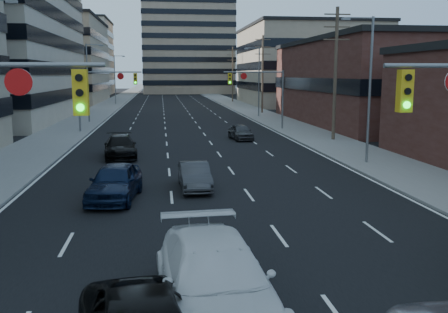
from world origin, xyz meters
TOP-DOWN VIEW (x-y plane):
  - road_surface at (0.00, 130.00)m, footprint 18.00×300.00m
  - sidewalk_left at (-11.50, 130.00)m, footprint 5.00×300.00m
  - sidewalk_right at (11.50, 130.00)m, footprint 5.00×300.00m
  - office_left_far at (-24.00, 100.00)m, footprint 20.00×30.00m
  - storefront_right_mid at (24.00, 50.00)m, footprint 20.00×30.00m
  - office_right_far at (25.00, 88.00)m, footprint 22.00×28.00m
  - bg_block_left at (-28.00, 140.00)m, footprint 24.00×24.00m
  - bg_block_right at (32.00, 130.00)m, footprint 22.00×22.00m
  - signal_far_left at (-7.68, 45.00)m, footprint 6.09×0.33m
  - signal_far_right at (7.68, 45.00)m, footprint 6.09×0.33m
  - utility_pole_block at (12.20, 36.00)m, footprint 2.20×0.28m
  - utility_pole_midblock at (12.20, 66.00)m, footprint 2.20×0.28m
  - utility_pole_distant at (12.20, 96.00)m, footprint 2.20×0.28m
  - streetlight_left_mid at (-10.34, 55.00)m, footprint 2.03×0.22m
  - streetlight_left_far at (-10.34, 90.00)m, footprint 2.03×0.22m
  - streetlight_right_near at (10.34, 25.00)m, footprint 2.03×0.22m
  - streetlight_right_far at (10.34, 60.00)m, footprint 2.03×0.22m
  - white_van at (-1.03, 6.44)m, footprint 2.89×6.31m
  - sedan_blue at (-4.32, 17.89)m, footprint 2.54×5.06m
  - sedan_grey_center at (-0.63, 19.56)m, footprint 1.53×4.05m
  - sedan_black_far at (-4.99, 29.62)m, footprint 2.59×5.33m
  - sedan_grey_right at (4.57, 37.84)m, footprint 2.01×4.10m

SIDE VIEW (x-z plane):
  - road_surface at x=0.00m, z-range 0.00..0.02m
  - sidewalk_left at x=-11.50m, z-range 0.00..0.15m
  - sidewalk_right at x=11.50m, z-range 0.00..0.15m
  - sedan_grey_center at x=-0.63m, z-range 0.00..1.32m
  - sedan_grey_right at x=4.57m, z-range 0.00..1.35m
  - sedan_black_far at x=-4.99m, z-range 0.00..1.49m
  - sedan_blue at x=-4.32m, z-range 0.00..1.65m
  - white_van at x=-1.03m, z-range 0.00..1.79m
  - signal_far_left at x=-7.68m, z-range 1.30..7.30m
  - signal_far_right at x=7.68m, z-range 1.30..7.30m
  - storefront_right_mid at x=24.00m, z-range 0.00..9.00m
  - streetlight_left_mid at x=-10.34m, z-range 0.55..9.55m
  - streetlight_left_far at x=-10.34m, z-range 0.55..9.55m
  - streetlight_right_near at x=10.34m, z-range 0.55..9.55m
  - streetlight_right_far at x=10.34m, z-range 0.55..9.55m
  - utility_pole_block at x=12.20m, z-range 0.28..11.28m
  - utility_pole_midblock at x=12.20m, z-range 0.28..11.28m
  - utility_pole_distant at x=12.20m, z-range 0.28..11.28m
  - bg_block_right at x=32.00m, z-range 0.00..12.00m
  - office_right_far at x=25.00m, z-range 0.00..14.00m
  - office_left_far at x=-24.00m, z-range 0.00..16.00m
  - bg_block_left at x=-28.00m, z-range 0.00..20.00m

